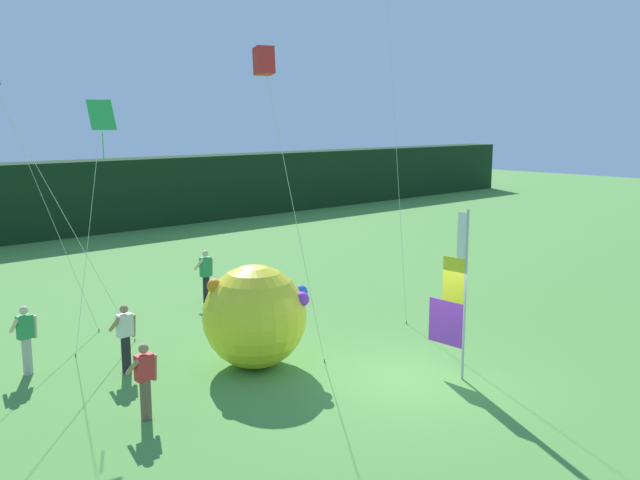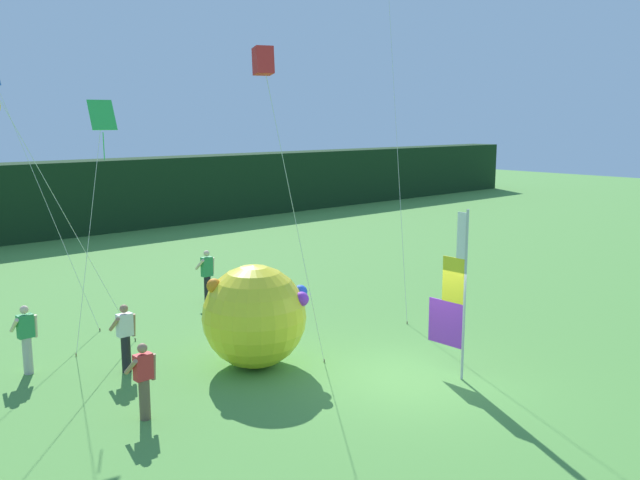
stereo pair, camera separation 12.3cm
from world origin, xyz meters
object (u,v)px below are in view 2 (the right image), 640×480
person_near_banner (207,275)px  person_mid_field (125,336)px  person_far_left (26,337)px  banner_flag (454,297)px  inflatable_balloon (254,316)px  person_far_right (144,379)px  kite_green_diamond_5 (101,126)px  folding_chair (238,286)px  kite_red_box_1 (264,63)px

person_near_banner → person_mid_field: size_ratio=1.06×
person_mid_field → person_far_left: person_far_left is taller
banner_flag → inflatable_balloon: 4.75m
person_mid_field → person_far_right: person_mid_field is taller
person_far_right → kite_green_diamond_5: size_ratio=0.25×
person_mid_field → folding_chair: size_ratio=1.85×
inflatable_balloon → folding_chair: (3.27, 5.27, -0.75)m
person_far_right → inflatable_balloon: size_ratio=0.63×
folding_chair → person_mid_field: bearing=-148.8°
banner_flag → folding_chair: size_ratio=4.46×
person_far_left → banner_flag: bearing=-43.3°
kite_red_box_1 → kite_green_diamond_5: kite_red_box_1 is taller
banner_flag → person_near_banner: 9.47m
person_near_banner → kite_green_diamond_5: size_ratio=0.27×
person_near_banner → kite_green_diamond_5: 6.74m
banner_flag → person_mid_field: size_ratio=2.41×
person_mid_field → person_far_left: size_ratio=0.99×
folding_chair → kite_red_box_1: (-3.74, -6.37, 6.58)m
person_far_left → person_far_right: (0.81, -4.14, -0.04)m
folding_chair → inflatable_balloon: bearing=-121.8°
folding_chair → person_near_banner: bearing=149.3°
banner_flag → kite_red_box_1: (-3.47, 2.53, 5.19)m
person_mid_field → person_far_left: 2.29m
kite_red_box_1 → person_near_banner: bearing=67.2°
person_mid_field → folding_chair: bearing=31.2°
kite_green_diamond_5 → banner_flag: bearing=-56.8°
person_near_banner → inflatable_balloon: (-2.42, -5.77, 0.33)m
person_mid_field → folding_chair: (5.75, 3.49, -0.37)m
person_far_left → person_near_banner: bearing=20.8°
person_mid_field → kite_red_box_1: 7.14m
person_far_right → kite_green_diamond_5: bearing=71.4°
person_near_banner → person_far_left: 7.15m
person_mid_field → kite_red_box_1: bearing=-55.0°
person_far_left → person_far_right: person_far_left is taller
banner_flag → kite_green_diamond_5: size_ratio=0.62×
person_near_banner → person_far_left: size_ratio=1.05×
person_far_right → person_near_banner: bearing=48.7°
person_far_left → kite_red_box_1: (3.79, -4.33, 6.21)m
person_near_banner → folding_chair: 1.07m
person_near_banner → kite_red_box_1: size_ratio=0.23×
kite_red_box_1 → inflatable_balloon: bearing=66.9°
kite_green_diamond_5 → person_far_left: bearing=-166.4°
person_near_banner → person_far_right: size_ratio=1.10×
inflatable_balloon → person_near_banner: bearing=67.2°
banner_flag → person_mid_field: bearing=135.5°
person_far_left → kite_red_box_1: kite_red_box_1 is taller
folding_chair → kite_green_diamond_5: bearing=-164.1°
person_far_left → kite_green_diamond_5: size_ratio=0.26×
person_far_right → kite_red_box_1: (2.98, -0.20, 6.25)m
kite_red_box_1 → kite_green_diamond_5: 5.28m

